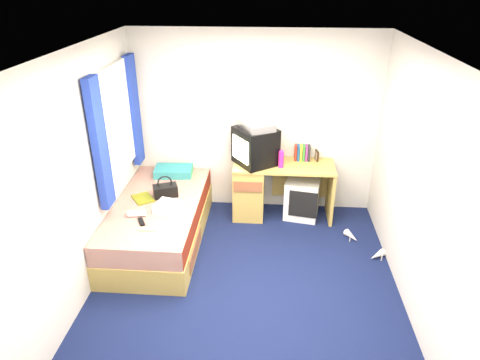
# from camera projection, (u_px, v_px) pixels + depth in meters

# --- Properties ---
(ground) EXTENTS (3.40, 3.40, 0.00)m
(ground) POSITION_uv_depth(u_px,v_px,m) (246.00, 281.00, 4.61)
(ground) COLOR #0C1438
(ground) RESTS_ON ground
(room_shell) EXTENTS (3.40, 3.40, 3.40)m
(room_shell) POSITION_uv_depth(u_px,v_px,m) (247.00, 157.00, 3.96)
(room_shell) COLOR white
(room_shell) RESTS_ON ground
(bed) EXTENTS (1.01, 2.00, 0.54)m
(bed) POSITION_uv_depth(u_px,v_px,m) (160.00, 221.00, 5.19)
(bed) COLOR tan
(bed) RESTS_ON ground
(pillow) EXTENTS (0.51, 0.35, 0.11)m
(pillow) POSITION_uv_depth(u_px,v_px,m) (174.00, 171.00, 5.71)
(pillow) COLOR #1952A7
(pillow) RESTS_ON bed
(desk) EXTENTS (1.30, 0.55, 0.75)m
(desk) POSITION_uv_depth(u_px,v_px,m) (262.00, 187.00, 5.70)
(desk) COLOR tan
(desk) RESTS_ON ground
(storage_cube) EXTENTS (0.50, 0.50, 0.54)m
(storage_cube) POSITION_uv_depth(u_px,v_px,m) (302.00, 198.00, 5.72)
(storage_cube) COLOR white
(storage_cube) RESTS_ON ground
(crt_tv) EXTENTS (0.64, 0.65, 0.48)m
(crt_tv) POSITION_uv_depth(u_px,v_px,m) (255.00, 146.00, 5.45)
(crt_tv) COLOR black
(crt_tv) RESTS_ON desk
(vcr) EXTENTS (0.52, 0.57, 0.09)m
(vcr) POSITION_uv_depth(u_px,v_px,m) (256.00, 125.00, 5.33)
(vcr) COLOR #A9AAAC
(vcr) RESTS_ON crt_tv
(book_row) EXTENTS (0.20, 0.13, 0.20)m
(book_row) POSITION_uv_depth(u_px,v_px,m) (302.00, 153.00, 5.62)
(book_row) COLOR maroon
(book_row) RESTS_ON desk
(picture_frame) EXTENTS (0.04, 0.12, 0.14)m
(picture_frame) POSITION_uv_depth(u_px,v_px,m) (317.00, 155.00, 5.61)
(picture_frame) COLOR black
(picture_frame) RESTS_ON desk
(pink_water_bottle) EXTENTS (0.08, 0.08, 0.21)m
(pink_water_bottle) POSITION_uv_depth(u_px,v_px,m) (281.00, 160.00, 5.40)
(pink_water_bottle) COLOR #F0218C
(pink_water_bottle) RESTS_ON desk
(aerosol_can) EXTENTS (0.06, 0.06, 0.18)m
(aerosol_can) POSITION_uv_depth(u_px,v_px,m) (272.00, 157.00, 5.53)
(aerosol_can) COLOR white
(aerosol_can) RESTS_ON desk
(handbag) EXTENTS (0.32, 0.25, 0.27)m
(handbag) POSITION_uv_depth(u_px,v_px,m) (165.00, 190.00, 5.16)
(handbag) COLOR black
(handbag) RESTS_ON bed
(towel) EXTENTS (0.35, 0.32, 0.10)m
(towel) POSITION_uv_depth(u_px,v_px,m) (169.00, 207.00, 4.84)
(towel) COLOR white
(towel) RESTS_ON bed
(magazine) EXTENTS (0.33, 0.35, 0.01)m
(magazine) POSITION_uv_depth(u_px,v_px,m) (143.00, 198.00, 5.12)
(magazine) COLOR #C3CC16
(magazine) RESTS_ON bed
(water_bottle) EXTENTS (0.21, 0.10, 0.07)m
(water_bottle) POSITION_uv_depth(u_px,v_px,m) (137.00, 214.00, 4.75)
(water_bottle) COLOR white
(water_bottle) RESTS_ON bed
(colour_swatch_fan) EXTENTS (0.22, 0.08, 0.01)m
(colour_swatch_fan) POSITION_uv_depth(u_px,v_px,m) (147.00, 229.00, 4.52)
(colour_swatch_fan) COLOR yellow
(colour_swatch_fan) RESTS_ON bed
(remote_control) EXTENTS (0.12, 0.16, 0.02)m
(remote_control) POSITION_uv_depth(u_px,v_px,m) (141.00, 222.00, 4.64)
(remote_control) COLOR black
(remote_control) RESTS_ON bed
(window_assembly) EXTENTS (0.11, 1.42, 1.40)m
(window_assembly) POSITION_uv_depth(u_px,v_px,m) (117.00, 125.00, 4.89)
(window_assembly) COLOR silver
(window_assembly) RESTS_ON room_shell
(white_heels) EXTENTS (0.44, 0.60, 0.09)m
(white_heels) POSITION_uv_depth(u_px,v_px,m) (364.00, 246.00, 5.12)
(white_heels) COLOR silver
(white_heels) RESTS_ON ground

